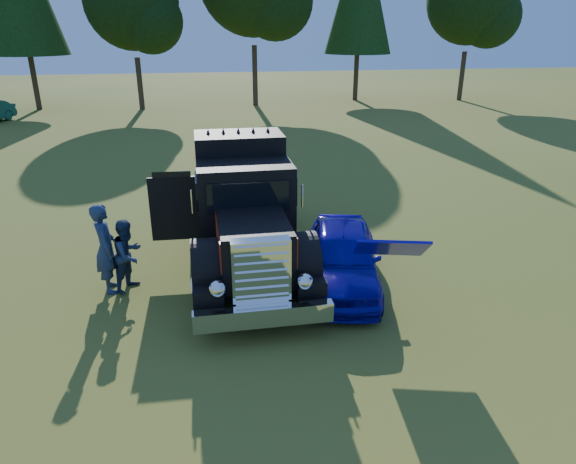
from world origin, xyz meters
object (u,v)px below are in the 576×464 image
Objects in this scene: hotrod_coupe at (342,256)px; spectator_far at (128,255)px; diamond_t_truck at (244,215)px; spectator_near at (106,248)px.

spectator_far is at bearing 171.99° from hotrod_coupe.
hotrod_coupe is 2.75× the size of spectator_far.
diamond_t_truck is 1.64× the size of hotrod_coupe.
diamond_t_truck is 3.65× the size of spectator_near.
diamond_t_truck reaches higher than spectator_far.
hotrod_coupe is at bearing -109.10° from spectator_near.
diamond_t_truck is 2.71m from spectator_far.
spectator_near reaches higher than hotrod_coupe.
spectator_near is 1.24× the size of spectator_far.
diamond_t_truck reaches higher than hotrod_coupe.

